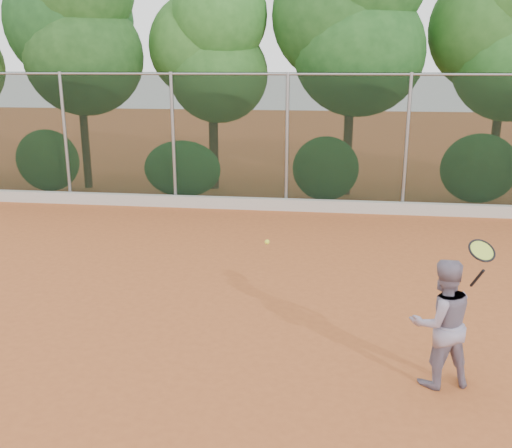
# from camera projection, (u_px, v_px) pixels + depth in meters

# --- Properties ---
(ground) EXTENTS (80.00, 80.00, 0.00)m
(ground) POSITION_uv_depth(u_px,v_px,m) (247.00, 323.00, 8.42)
(ground) COLOR #B75B2B
(ground) RESTS_ON ground
(concrete_curb) EXTENTS (24.00, 0.20, 0.30)m
(concrete_curb) POSITION_uv_depth(u_px,v_px,m) (285.00, 205.00, 14.89)
(concrete_curb) COLOR #BAB6AD
(concrete_curb) RESTS_ON ground
(tennis_player) EXTENTS (0.90, 0.78, 1.57)m
(tennis_player) POSITION_uv_depth(u_px,v_px,m) (441.00, 323.00, 6.65)
(tennis_player) COLOR gray
(tennis_player) RESTS_ON ground
(chainlink_fence) EXTENTS (24.09, 0.09, 3.50)m
(chainlink_fence) POSITION_uv_depth(u_px,v_px,m) (287.00, 138.00, 14.60)
(chainlink_fence) COLOR black
(chainlink_fence) RESTS_ON ground
(foliage_backdrop) EXTENTS (23.70, 3.63, 7.55)m
(foliage_backdrop) POSITION_uv_depth(u_px,v_px,m) (274.00, 38.00, 15.86)
(foliage_backdrop) COLOR #412919
(foliage_backdrop) RESTS_ON ground
(tennis_racket) EXTENTS (0.39, 0.37, 0.59)m
(tennis_racket) POSITION_uv_depth(u_px,v_px,m) (481.00, 254.00, 6.34)
(tennis_racket) COLOR black
(tennis_racket) RESTS_ON ground
(tennis_ball_in_flight) EXTENTS (0.06, 0.06, 0.06)m
(tennis_ball_in_flight) POSITION_uv_depth(u_px,v_px,m) (267.00, 242.00, 7.12)
(tennis_ball_in_flight) COLOR #EFF938
(tennis_ball_in_flight) RESTS_ON ground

